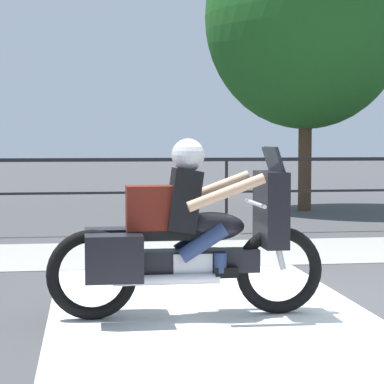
# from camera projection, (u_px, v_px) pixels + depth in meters

# --- Properties ---
(ground_plane) EXTENTS (120.00, 120.00, 0.00)m
(ground_plane) POSITION_uv_depth(u_px,v_px,m) (336.00, 304.00, 7.09)
(ground_plane) COLOR #424244
(sidewalk_band) EXTENTS (44.00, 2.40, 0.01)m
(sidewalk_band) POSITION_uv_depth(u_px,v_px,m) (255.00, 251.00, 10.44)
(sidewalk_band) COLOR #99968E
(sidewalk_band) RESTS_ON ground
(crosswalk_band) EXTENTS (2.87, 6.00, 0.01)m
(crosswalk_band) POSITION_uv_depth(u_px,v_px,m) (210.00, 312.00, 6.71)
(crosswalk_band) COLOR silver
(crosswalk_band) RESTS_ON ground
(fence_railing) EXTENTS (36.00, 0.05, 1.27)m
(fence_railing) POSITION_uv_depth(u_px,v_px,m) (227.00, 174.00, 12.52)
(fence_railing) COLOR black
(fence_railing) RESTS_ON ground
(motorcycle) EXTENTS (2.44, 0.76, 1.56)m
(motorcycle) POSITION_uv_depth(u_px,v_px,m) (186.00, 237.00, 6.52)
(motorcycle) COLOR black
(motorcycle) RESTS_ON ground
(tree_behind_sign) EXTENTS (4.47, 4.47, 6.73)m
(tree_behind_sign) POSITION_uv_depth(u_px,v_px,m) (306.00, 17.00, 16.43)
(tree_behind_sign) COLOR #473323
(tree_behind_sign) RESTS_ON ground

